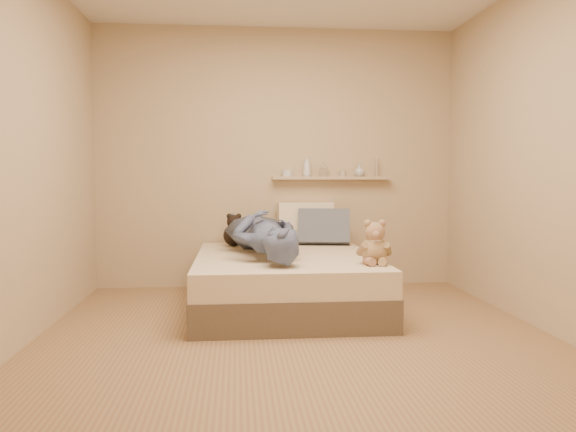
{
  "coord_description": "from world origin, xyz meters",
  "views": [
    {
      "loc": [
        -0.41,
        -3.79,
        1.11
      ],
      "look_at": [
        0.0,
        0.65,
        0.8
      ],
      "focal_mm": 35.0,
      "sensor_mm": 36.0,
      "label": 1
    }
  ],
  "objects": [
    {
      "name": "room",
      "position": [
        0.0,
        0.0,
        1.3
      ],
      "size": [
        3.8,
        3.8,
        3.8
      ],
      "color": "olive",
      "rests_on": "ground"
    },
    {
      "name": "pillow_grey",
      "position": [
        0.44,
        1.62,
        0.62
      ],
      "size": [
        0.53,
        0.33,
        0.37
      ],
      "primitive_type": "cube",
      "rotation": [
        -0.39,
        0.0,
        -0.16
      ],
      "color": "#555867",
      "rests_on": "bed"
    },
    {
      "name": "teddy_bear",
      "position": [
        0.63,
        0.36,
        0.59
      ],
      "size": [
        0.28,
        0.27,
        0.34
      ],
      "color": "tan",
      "rests_on": "bed"
    },
    {
      "name": "bed",
      "position": [
        0.0,
        0.93,
        0.22
      ],
      "size": [
        1.5,
        1.9,
        0.45
      ],
      "color": "brown",
      "rests_on": "floor"
    },
    {
      "name": "wall_shelf",
      "position": [
        0.55,
        1.84,
        1.1
      ],
      "size": [
        1.2,
        0.12,
        0.03
      ],
      "primitive_type": "cube",
      "color": "tan",
      "rests_on": "wall_back"
    },
    {
      "name": "dark_plush",
      "position": [
        -0.43,
        1.57,
        0.59
      ],
      "size": [
        0.2,
        0.2,
        0.31
      ],
      "color": "black",
      "rests_on": "bed"
    },
    {
      "name": "pillow_cream",
      "position": [
        0.28,
        1.76,
        0.65
      ],
      "size": [
        0.56,
        0.24,
        0.42
      ],
      "primitive_type": "cube",
      "rotation": [
        -0.12,
        0.0,
        0.06
      ],
      "color": "beige",
      "rests_on": "bed"
    },
    {
      "name": "shelf_bottles",
      "position": [
        0.53,
        1.84,
        1.19
      ],
      "size": [
        0.98,
        0.15,
        0.2
      ],
      "color": "silver",
      "rests_on": "wall_shelf"
    },
    {
      "name": "game_console",
      "position": [
        -0.06,
        0.41,
        0.59
      ],
      "size": [
        0.16,
        0.07,
        0.06
      ],
      "color": "#ACAFB3",
      "rests_on": "bed"
    },
    {
      "name": "person",
      "position": [
        -0.2,
        0.95,
        0.64
      ],
      "size": [
        0.83,
        1.68,
        0.38
      ],
      "primitive_type": "imported",
      "rotation": [
        0.0,
        0.0,
        3.3
      ],
      "color": "#495873",
      "rests_on": "bed"
    }
  ]
}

